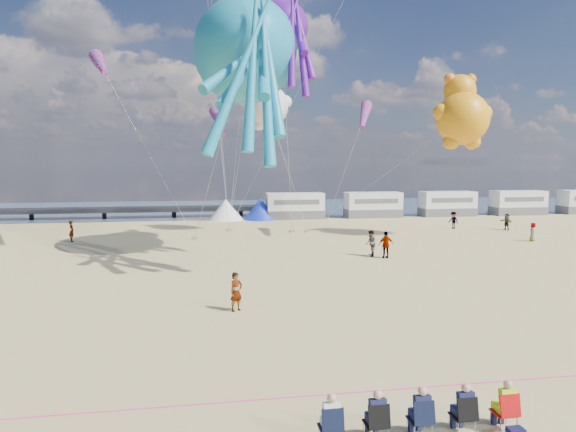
{
  "coord_description": "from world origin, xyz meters",
  "views": [
    {
      "loc": [
        -4.57,
        -18.52,
        6.56
      ],
      "look_at": [
        -0.48,
        6.0,
        3.95
      ],
      "focal_mm": 32.0,
      "sensor_mm": 36.0,
      "label": 1
    }
  ],
  "objects_px": {
    "motorhome_3": "(518,203)",
    "sandbag_b": "(292,231)",
    "kite_octopus_purple": "(282,28)",
    "beachgoer_1": "(371,243)",
    "windsock_right": "(219,122)",
    "standing_person": "(236,292)",
    "kite_octopus_teal": "(245,52)",
    "beachgoer_5": "(72,231)",
    "windsock_mid": "(364,116)",
    "beachgoer_0": "(533,232)",
    "tent_blue": "(261,209)",
    "beachgoer_2": "(453,220)",
    "sandbag_a": "(195,238)",
    "sandbag_d": "(324,230)",
    "kite_teddy_orange": "(462,118)",
    "motorhome_1": "(373,205)",
    "motorhome_2": "(447,204)",
    "motorhome_0": "(295,206)",
    "spectator_row": "(420,411)",
    "kite_panda": "(267,106)",
    "sandbag_e": "(229,230)",
    "beachgoer_3": "(386,245)",
    "sandbag_c": "(307,231)",
    "beachgoer_4": "(507,222)",
    "tent_white": "(226,209)"
  },
  "relations": [
    {
      "from": "motorhome_3",
      "to": "sandbag_b",
      "type": "distance_m",
      "value": 32.85
    },
    {
      "from": "sandbag_b",
      "to": "kite_octopus_purple",
      "type": "distance_m",
      "value": 18.51
    },
    {
      "from": "beachgoer_1",
      "to": "windsock_right",
      "type": "height_order",
      "value": "windsock_right"
    },
    {
      "from": "standing_person",
      "to": "kite_octopus_teal",
      "type": "distance_m",
      "value": 19.12
    },
    {
      "from": "beachgoer_5",
      "to": "windsock_mid",
      "type": "xyz_separation_m",
      "value": [
        24.43,
        -1.94,
        9.61
      ]
    },
    {
      "from": "beachgoer_0",
      "to": "beachgoer_1",
      "type": "relative_size",
      "value": 0.84
    },
    {
      "from": "tent_blue",
      "to": "beachgoer_2",
      "type": "bearing_deg",
      "value": -32.63
    },
    {
      "from": "sandbag_a",
      "to": "kite_octopus_purple",
      "type": "height_order",
      "value": "kite_octopus_purple"
    },
    {
      "from": "sandbag_d",
      "to": "kite_teddy_orange",
      "type": "distance_m",
      "value": 15.84
    },
    {
      "from": "kite_octopus_teal",
      "to": "windsock_right",
      "type": "xyz_separation_m",
      "value": [
        -1.57,
        7.89,
        -4.18
      ]
    },
    {
      "from": "motorhome_1",
      "to": "windsock_right",
      "type": "distance_m",
      "value": 25.17
    },
    {
      "from": "beachgoer_1",
      "to": "windsock_right",
      "type": "bearing_deg",
      "value": -123.27
    },
    {
      "from": "motorhome_2",
      "to": "beachgoer_1",
      "type": "relative_size",
      "value": 3.6
    },
    {
      "from": "motorhome_0",
      "to": "beachgoer_0",
      "type": "xyz_separation_m",
      "value": [
        16.55,
        -20.12,
        -0.73
      ]
    },
    {
      "from": "kite_teddy_orange",
      "to": "tent_blue",
      "type": "bearing_deg",
      "value": 125.25
    },
    {
      "from": "spectator_row",
      "to": "standing_person",
      "type": "relative_size",
      "value": 3.52
    },
    {
      "from": "kite_panda",
      "to": "windsock_right",
      "type": "xyz_separation_m",
      "value": [
        -4.48,
        -2.85,
        -1.72
      ]
    },
    {
      "from": "motorhome_3",
      "to": "motorhome_0",
      "type": "bearing_deg",
      "value": 180.0
    },
    {
      "from": "motorhome_0",
      "to": "beachgoer_2",
      "type": "relative_size",
      "value": 3.92
    },
    {
      "from": "motorhome_1",
      "to": "sandbag_e",
      "type": "xyz_separation_m",
      "value": [
        -17.64,
        -9.51,
        -1.39
      ]
    },
    {
      "from": "spectator_row",
      "to": "beachgoer_2",
      "type": "distance_m",
      "value": 40.96
    },
    {
      "from": "tent_blue",
      "to": "sandbag_d",
      "type": "xyz_separation_m",
      "value": [
        4.74,
        -11.42,
        -1.09
      ]
    },
    {
      "from": "sandbag_a",
      "to": "sandbag_d",
      "type": "distance_m",
      "value": 12.49
    },
    {
      "from": "sandbag_e",
      "to": "motorhome_2",
      "type": "bearing_deg",
      "value": 19.31
    },
    {
      "from": "beachgoer_3",
      "to": "windsock_right",
      "type": "height_order",
      "value": "windsock_right"
    },
    {
      "from": "motorhome_3",
      "to": "standing_person",
      "type": "relative_size",
      "value": 3.81
    },
    {
      "from": "standing_person",
      "to": "sandbag_a",
      "type": "height_order",
      "value": "standing_person"
    },
    {
      "from": "sandbag_d",
      "to": "sandbag_c",
      "type": "bearing_deg",
      "value": -171.66
    },
    {
      "from": "beachgoer_1",
      "to": "kite_teddy_orange",
      "type": "bearing_deg",
      "value": 135.74
    },
    {
      "from": "standing_person",
      "to": "sandbag_b",
      "type": "xyz_separation_m",
      "value": [
        6.89,
        24.93,
        -0.76
      ]
    },
    {
      "from": "motorhome_0",
      "to": "beachgoer_4",
      "type": "distance_m",
      "value": 22.79
    },
    {
      "from": "motorhome_1",
      "to": "beachgoer_5",
      "type": "height_order",
      "value": "motorhome_1"
    },
    {
      "from": "beachgoer_4",
      "to": "sandbag_c",
      "type": "xyz_separation_m",
      "value": [
        -19.37,
        1.68,
        -0.69
      ]
    },
    {
      "from": "sandbag_c",
      "to": "standing_person",
      "type": "bearing_deg",
      "value": -108.58
    },
    {
      "from": "motorhome_1",
      "to": "kite_panda",
      "type": "height_order",
      "value": "kite_panda"
    },
    {
      "from": "standing_person",
      "to": "sandbag_c",
      "type": "bearing_deg",
      "value": 38.45
    },
    {
      "from": "sandbag_b",
      "to": "sandbag_e",
      "type": "relative_size",
      "value": 1.0
    },
    {
      "from": "motorhome_0",
      "to": "sandbag_b",
      "type": "relative_size",
      "value": 13.2
    },
    {
      "from": "motorhome_3",
      "to": "kite_panda",
      "type": "distance_m",
      "value": 36.63
    },
    {
      "from": "motorhome_1",
      "to": "sandbag_d",
      "type": "bearing_deg",
      "value": -127.49
    },
    {
      "from": "motorhome_2",
      "to": "sandbag_b",
      "type": "xyz_separation_m",
      "value": [
        -21.3,
        -11.36,
        -1.39
      ]
    },
    {
      "from": "beachgoer_4",
      "to": "motorhome_0",
      "type": "bearing_deg",
      "value": -138.27
    },
    {
      "from": "tent_white",
      "to": "sandbag_e",
      "type": "distance_m",
      "value": 9.57
    },
    {
      "from": "motorhome_1",
      "to": "beachgoer_2",
      "type": "height_order",
      "value": "motorhome_1"
    },
    {
      "from": "motorhome_2",
      "to": "windsock_mid",
      "type": "bearing_deg",
      "value": -134.8
    },
    {
      "from": "sandbag_a",
      "to": "windsock_mid",
      "type": "height_order",
      "value": "windsock_mid"
    },
    {
      "from": "beachgoer_2",
      "to": "sandbag_b",
      "type": "xyz_separation_m",
      "value": [
        -16.2,
        0.11,
        -0.73
      ]
    },
    {
      "from": "beachgoer_3",
      "to": "kite_panda",
      "type": "relative_size",
      "value": 0.29
    },
    {
      "from": "beachgoer_2",
      "to": "sandbag_c",
      "type": "xyz_separation_m",
      "value": [
        -14.81,
        -0.2,
        -0.73
      ]
    },
    {
      "from": "beachgoer_1",
      "to": "kite_panda",
      "type": "xyz_separation_m",
      "value": [
        -5.62,
        12.74,
        10.69
      ]
    }
  ]
}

